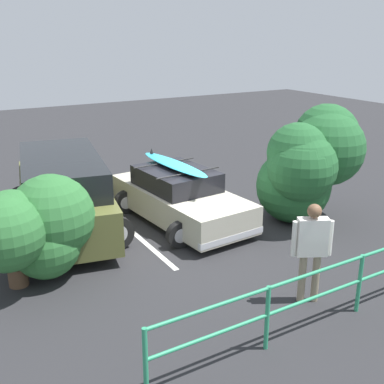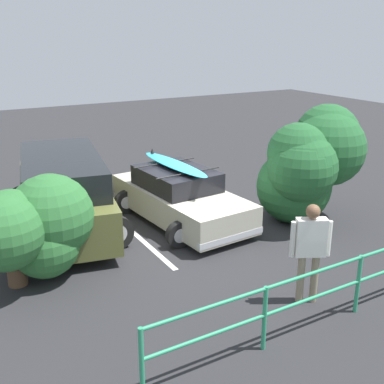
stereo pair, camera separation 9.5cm
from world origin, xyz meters
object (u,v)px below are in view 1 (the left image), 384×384
at_px(suv_car, 63,193).
at_px(person_bystander, 312,244).
at_px(bush_near_right, 32,228).
at_px(sedan_car, 179,197).
at_px(bush_near_left, 308,163).

relative_size(suv_car, person_bystander, 2.81).
height_order(suv_car, bush_near_right, bush_near_right).
height_order(sedan_car, suv_car, suv_car).
bearing_deg(suv_car, bush_near_left, 155.98).
distance_m(sedan_car, suv_car, 2.83).
xyz_separation_m(suv_car, bush_near_right, (1.20, 2.26, 0.16)).
xyz_separation_m(person_bystander, bush_near_left, (-2.62, -2.95, 0.41)).
bearing_deg(bush_near_left, suv_car, -24.02).
xyz_separation_m(person_bystander, bush_near_right, (4.03, -3.12, 0.01)).
relative_size(person_bystander, bush_near_right, 0.76).
bearing_deg(sedan_car, person_bystander, 91.68).
distance_m(bush_near_left, bush_near_right, 6.66).
relative_size(sedan_car, bush_near_right, 1.81).
bearing_deg(sedan_car, suv_car, -16.98).
height_order(sedan_car, bush_near_right, bush_near_right).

